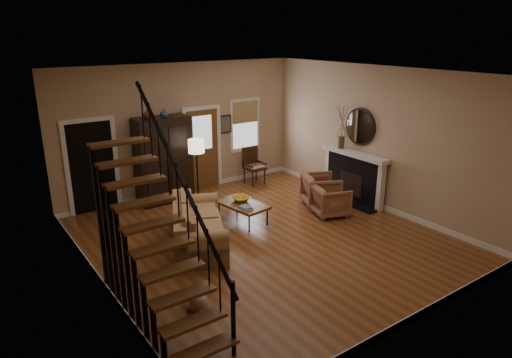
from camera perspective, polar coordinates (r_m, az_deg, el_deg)
room at (r=10.04m, az=-6.91°, el=3.38°), size 7.00×7.33×3.30m
staircase at (r=6.42m, az=-12.39°, el=-4.66°), size 0.94×2.80×3.20m
fireplace at (r=11.41m, az=12.23°, el=0.89°), size 0.33×1.95×2.30m
armoire at (r=11.25m, az=-11.50°, el=2.35°), size 1.30×0.60×2.10m
vase_a at (r=10.77m, az=-13.38°, el=7.94°), size 0.24×0.24×0.25m
vase_b at (r=10.93m, az=-11.42°, el=8.11°), size 0.20×0.20×0.21m
sofa at (r=9.00m, az=-7.20°, el=-5.82°), size 1.77×2.37×0.81m
coffee_table at (r=10.05m, az=-1.67°, el=-4.23°), size 0.82×1.23×0.44m
bowl at (r=10.09m, az=-1.92°, el=-2.50°), size 0.39×0.39×0.10m
books at (r=9.66m, az=-1.29°, el=-3.59°), size 0.21×0.29×0.05m
armchair_left at (r=10.51m, az=9.26°, el=-2.70°), size 0.95×0.94×0.69m
armchair_right at (r=11.06m, az=8.12°, el=-1.39°), size 1.09×1.08×0.75m
floor_lamp at (r=10.86m, az=-7.34°, el=0.71°), size 0.48×0.48×1.63m
side_chair at (r=12.43m, az=-0.19°, el=1.63°), size 0.54×0.54×1.02m
dog at (r=7.15m, az=-7.33°, el=-14.91°), size 0.30×0.46×0.32m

